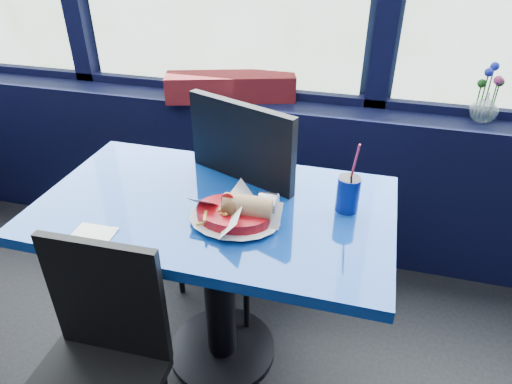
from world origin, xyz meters
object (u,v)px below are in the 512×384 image
(food_basket, at_px, (236,213))
(chair_near_back, at_px, (239,194))
(near_table, at_px, (217,246))
(soda_cup, at_px, (348,193))
(chair_near_front, at_px, (95,363))
(planter_box, at_px, (231,87))
(ketchup_bottle, at_px, (288,161))
(flower_vase, at_px, (485,104))

(food_basket, bearing_deg, chair_near_back, 129.28)
(near_table, relative_size, soda_cup, 4.68)
(near_table, xyz_separation_m, chair_near_front, (-0.20, -0.51, -0.08))
(food_basket, bearing_deg, planter_box, 131.99)
(chair_near_front, height_order, ketchup_bottle, ketchup_bottle)
(chair_near_front, bearing_deg, food_basket, 52.97)
(planter_box, xyz_separation_m, food_basket, (0.32, -0.93, -0.08))
(near_table, xyz_separation_m, soda_cup, (0.44, 0.08, 0.25))
(ketchup_bottle, bearing_deg, food_basket, -109.66)
(near_table, height_order, planter_box, planter_box)
(near_table, distance_m, soda_cup, 0.51)
(planter_box, relative_size, soda_cup, 2.45)
(near_table, relative_size, flower_vase, 4.68)
(planter_box, bearing_deg, flower_vase, -16.04)
(ketchup_bottle, bearing_deg, chair_near_back, 154.37)
(planter_box, bearing_deg, food_basket, -88.80)
(chair_near_front, bearing_deg, planter_box, 88.99)
(soda_cup, bearing_deg, near_table, -169.05)
(near_table, height_order, flower_vase, flower_vase)
(chair_near_front, distance_m, ketchup_bottle, 0.90)
(soda_cup, bearing_deg, food_basket, -153.69)
(near_table, distance_m, flower_vase, 1.33)
(chair_near_back, bearing_deg, ketchup_bottle, 176.36)
(ketchup_bottle, height_order, soda_cup, soda_cup)
(flower_vase, bearing_deg, ketchup_bottle, -137.69)
(food_basket, bearing_deg, chair_near_front, -102.27)
(planter_box, xyz_separation_m, flower_vase, (1.16, 0.03, 0.02))
(chair_near_front, height_order, planter_box, planter_box)
(chair_near_back, height_order, ketchup_bottle, chair_near_back)
(chair_near_front, distance_m, soda_cup, 0.93)
(food_basket, bearing_deg, flower_vase, 71.87)
(chair_near_front, bearing_deg, chair_near_back, 75.44)
(chair_near_back, height_order, flower_vase, flower_vase)
(chair_near_front, xyz_separation_m, soda_cup, (0.63, 0.59, 0.33))
(chair_near_back, xyz_separation_m, food_basket, (0.11, -0.40, 0.19))
(chair_near_front, relative_size, ketchup_bottle, 4.25)
(food_basket, height_order, soda_cup, soda_cup)
(chair_near_front, relative_size, chair_near_back, 0.81)
(chair_near_back, height_order, planter_box, chair_near_back)
(chair_near_front, relative_size, planter_box, 1.35)
(near_table, xyz_separation_m, chair_near_back, (-0.01, 0.32, 0.03))
(chair_near_back, distance_m, food_basket, 0.45)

